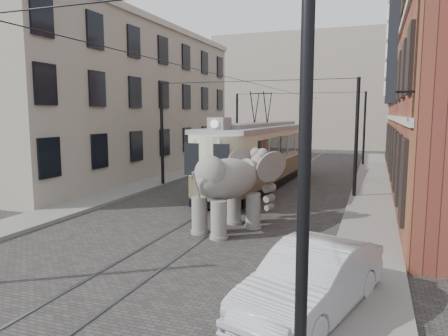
% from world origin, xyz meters
% --- Properties ---
extents(ground, '(120.00, 120.00, 0.00)m').
position_xyz_m(ground, '(0.00, 0.00, 0.00)').
color(ground, '#3D3A38').
extents(tram_rails, '(1.54, 80.00, 0.02)m').
position_xyz_m(tram_rails, '(0.00, 0.00, 0.01)').
color(tram_rails, slate).
rests_on(tram_rails, ground).
extents(sidewalk_right, '(2.00, 60.00, 0.15)m').
position_xyz_m(sidewalk_right, '(6.00, 0.00, 0.07)').
color(sidewalk_right, slate).
rests_on(sidewalk_right, ground).
extents(sidewalk_left, '(2.00, 60.00, 0.15)m').
position_xyz_m(sidewalk_left, '(-6.50, 0.00, 0.07)').
color(sidewalk_left, slate).
rests_on(sidewalk_left, ground).
extents(stucco_building, '(7.00, 24.00, 10.00)m').
position_xyz_m(stucco_building, '(-11.00, 10.00, 5.00)').
color(stucco_building, '#A09484').
rests_on(stucco_building, ground).
extents(distant_block, '(28.00, 10.00, 14.00)m').
position_xyz_m(distant_block, '(0.00, 40.00, 7.00)').
color(distant_block, '#A09484').
rests_on(distant_block, ground).
extents(catenary, '(11.00, 30.20, 6.00)m').
position_xyz_m(catenary, '(-0.20, 5.00, 3.00)').
color(catenary, black).
rests_on(catenary, ground).
extents(tram, '(3.41, 13.81, 5.44)m').
position_xyz_m(tram, '(-0.14, 7.73, 2.72)').
color(tram, beige).
rests_on(tram, ground).
extents(elephant, '(4.30, 5.46, 2.94)m').
position_xyz_m(elephant, '(1.14, -1.69, 1.47)').
color(elephant, slate).
rests_on(elephant, ground).
extents(parked_car, '(2.87, 4.84, 1.51)m').
position_xyz_m(parked_car, '(4.97, -7.10, 0.75)').
color(parked_car, '#ACABB0').
rests_on(parked_car, ground).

